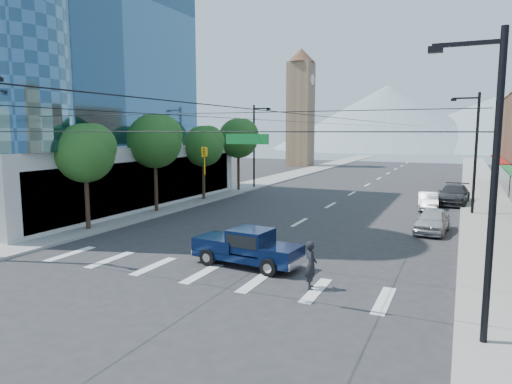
% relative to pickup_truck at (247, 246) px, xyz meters
% --- Properties ---
extents(ground, '(160.00, 160.00, 0.00)m').
position_rel_pickup_truck_xyz_m(ground, '(-1.08, -3.40, -0.91)').
color(ground, '#28282B').
rests_on(ground, ground).
extents(sidewalk_left, '(4.00, 120.00, 0.15)m').
position_rel_pickup_truck_xyz_m(sidewalk_left, '(-13.08, 36.60, -0.84)').
color(sidewalk_left, gray).
rests_on(sidewalk_left, ground).
extents(sidewalk_right, '(4.00, 120.00, 0.15)m').
position_rel_pickup_truck_xyz_m(sidewalk_right, '(10.92, 36.60, -0.84)').
color(sidewalk_right, gray).
rests_on(sidewalk_right, ground).
extents(office_tower, '(29.50, 27.00, 30.00)m').
position_rel_pickup_truck_xyz_m(office_tower, '(-27.34, 10.45, 13.54)').
color(office_tower, '#B7B7B2').
rests_on(office_tower, ground).
extents(clock_tower, '(4.80, 4.80, 20.40)m').
position_rel_pickup_truck_xyz_m(clock_tower, '(-17.58, 58.60, 9.73)').
color(clock_tower, '#8C6B4C').
rests_on(clock_tower, ground).
extents(mountain_left, '(80.00, 80.00, 22.00)m').
position_rel_pickup_truck_xyz_m(mountain_left, '(-16.08, 146.60, 10.09)').
color(mountain_left, gray).
rests_on(mountain_left, ground).
extents(mountain_right, '(90.00, 90.00, 18.00)m').
position_rel_pickup_truck_xyz_m(mountain_right, '(18.92, 156.60, 8.09)').
color(mountain_right, gray).
rests_on(mountain_right, ground).
extents(tree_near, '(3.65, 3.64, 6.71)m').
position_rel_pickup_truck_xyz_m(tree_near, '(-12.15, 2.70, 4.08)').
color(tree_near, black).
rests_on(tree_near, ground).
extents(tree_midnear, '(4.09, 4.09, 7.52)m').
position_rel_pickup_truck_xyz_m(tree_midnear, '(-12.15, 9.70, 4.68)').
color(tree_midnear, black).
rests_on(tree_midnear, ground).
extents(tree_midfar, '(3.65, 3.64, 6.71)m').
position_rel_pickup_truck_xyz_m(tree_midfar, '(-12.15, 16.70, 4.08)').
color(tree_midfar, black).
rests_on(tree_midfar, ground).
extents(tree_far, '(4.09, 4.09, 7.52)m').
position_rel_pickup_truck_xyz_m(tree_far, '(-12.15, 23.70, 4.68)').
color(tree_far, black).
rests_on(tree_far, ground).
extents(signal_rig, '(21.80, 0.20, 9.00)m').
position_rel_pickup_truck_xyz_m(signal_rig, '(-0.88, -4.40, 3.73)').
color(signal_rig, black).
rests_on(signal_rig, ground).
extents(lamp_pole_nw, '(2.00, 0.25, 9.00)m').
position_rel_pickup_truck_xyz_m(lamp_pole_nw, '(-11.74, 26.60, 4.03)').
color(lamp_pole_nw, black).
rests_on(lamp_pole_nw, ground).
extents(lamp_pole_ne, '(2.00, 0.25, 9.00)m').
position_rel_pickup_truck_xyz_m(lamp_pole_ne, '(9.59, 18.60, 4.03)').
color(lamp_pole_ne, black).
rests_on(lamp_pole_ne, ground).
extents(pickup_truck, '(5.34, 2.42, 1.75)m').
position_rel_pickup_truck_xyz_m(pickup_truck, '(0.00, 0.00, 0.00)').
color(pickup_truck, '#071334').
rests_on(pickup_truck, ground).
extents(pedestrian, '(0.66, 0.81, 1.94)m').
position_rel_pickup_truck_xyz_m(pedestrian, '(3.66, -1.78, 0.05)').
color(pedestrian, black).
rests_on(pedestrian, ground).
extents(parked_car_near, '(2.15, 4.51, 1.49)m').
position_rel_pickup_truck_xyz_m(parked_car_near, '(7.39, 11.07, -0.17)').
color(parked_car_near, '#B6B7BB').
rests_on(parked_car_near, ground).
extents(parked_car_mid, '(1.83, 4.29, 1.37)m').
position_rel_pickup_truck_xyz_m(parked_car_mid, '(6.52, 19.75, -0.23)').
color(parked_car_mid, '#BCBCBC').
rests_on(parked_car_mid, ground).
extents(parked_car_far, '(2.79, 5.88, 1.65)m').
position_rel_pickup_truck_xyz_m(parked_car_far, '(8.32, 23.65, -0.09)').
color(parked_car_far, '#323235').
rests_on(parked_car_far, ground).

